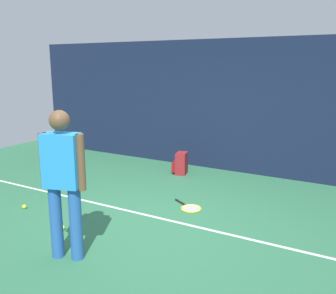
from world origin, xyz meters
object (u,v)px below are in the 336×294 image
tennis_player (63,177)px  tennis_ball_near_player (24,207)px  backpack (181,164)px  tennis_racket (190,208)px  tennis_ball_by_fence (62,228)px

tennis_player → tennis_ball_near_player: size_ratio=25.76×
backpack → tennis_player: bearing=-7.7°
tennis_player → backpack: 3.69m
backpack → tennis_ball_near_player: bearing=-37.6°
tennis_player → backpack: bearing=79.3°
tennis_racket → backpack: 1.87m
tennis_player → tennis_ball_by_fence: size_ratio=25.76×
tennis_player → tennis_ball_near_player: tennis_player is taller
backpack → tennis_ball_near_player: 3.10m
backpack → tennis_ball_by_fence: backpack is taller
tennis_ball_near_player → tennis_ball_by_fence: bearing=-13.8°
tennis_player → backpack: size_ratio=3.86×
backpack → tennis_ball_near_player: (-1.22, -2.84, -0.18)m
tennis_player → tennis_racket: size_ratio=2.74×
tennis_racket → tennis_ball_near_player: size_ratio=9.40×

